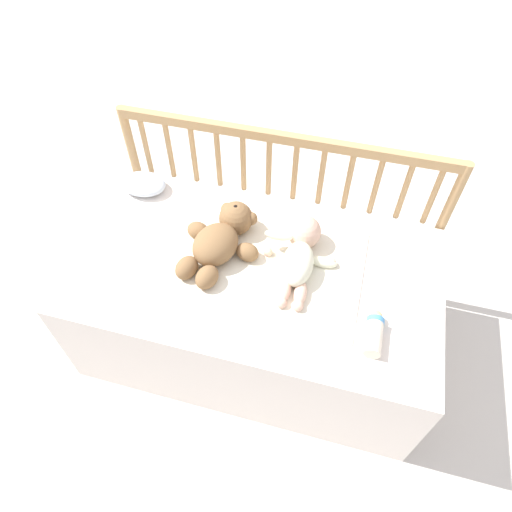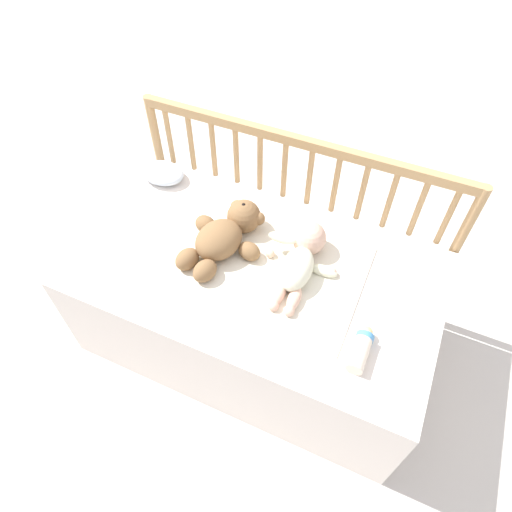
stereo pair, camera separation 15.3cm
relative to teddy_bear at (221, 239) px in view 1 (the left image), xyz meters
The scene contains 8 objects.
ground_plane 0.54m from the teddy_bear, 21.39° to the right, with size 12.00×12.00×0.00m, color silver.
crib_mattress 0.32m from the teddy_bear, 21.39° to the right, with size 1.27×0.71×0.46m.
crib_rail 0.35m from the teddy_bear, 66.51° to the left, with size 1.27×0.04×0.76m.
blanket 0.14m from the teddy_bear, 14.17° to the right, with size 0.74×0.47×0.01m.
teddy_bear is the anchor object (origin of this frame).
baby 0.28m from the teddy_bear, ahead, with size 0.27×0.36×0.12m.
baby_bottle 0.60m from the teddy_bear, 21.34° to the right, with size 0.06×0.15×0.06m.
small_pillow 0.45m from the teddy_bear, 151.46° to the left, with size 0.18×0.13×0.06m.
Camera 1 is at (0.25, -0.93, 1.72)m, focal length 32.00 mm.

